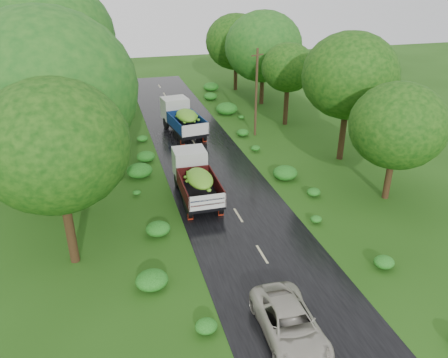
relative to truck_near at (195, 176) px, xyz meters
name	(u,v)px	position (x,y,z in m)	size (l,w,h in m)	color
ground	(295,308)	(1.87, -10.93, -1.41)	(120.00, 120.00, 0.00)	#1A410D
road	(255,243)	(1.87, -5.93, -1.40)	(6.50, 80.00, 0.02)	black
road_lines	(249,233)	(1.87, -4.93, -1.39)	(0.12, 69.60, 0.00)	#BFB78C
truck_near	(195,176)	(0.00, 0.00, 0.00)	(2.17, 5.96, 2.50)	black
truck_far	(182,117)	(1.41, 11.82, 0.09)	(3.03, 6.56, 2.66)	black
car	(290,324)	(0.98, -12.35, -0.76)	(2.10, 4.55, 1.27)	#BDB7A8
utility_pole	(256,92)	(7.33, 9.66, 2.34)	(1.20, 0.60, 7.30)	#382616
trees_left	(56,56)	(-7.91, 11.38, 5.70)	(5.79, 33.79, 10.39)	black
trees_right	(288,62)	(11.14, 12.17, 4.12)	(5.14, 31.93, 7.91)	black
shrubs	(213,169)	(1.87, 3.07, -1.06)	(11.90, 44.00, 0.70)	#185714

